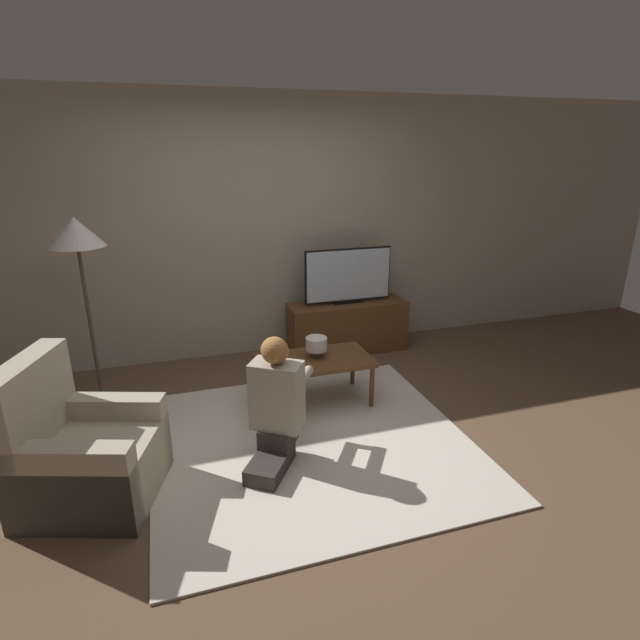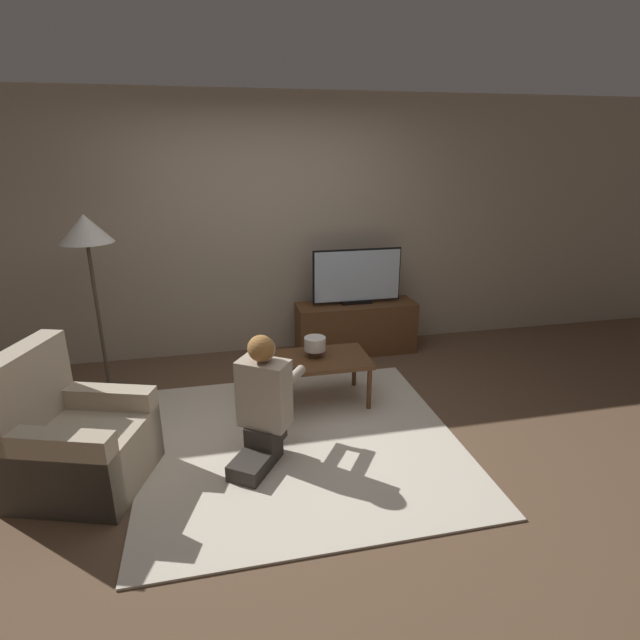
{
  "view_description": "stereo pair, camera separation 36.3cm",
  "coord_description": "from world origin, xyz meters",
  "px_view_note": "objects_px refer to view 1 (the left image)",
  "views": [
    {
      "loc": [
        -0.91,
        -3.06,
        2.09
      ],
      "look_at": [
        0.3,
        0.75,
        0.69
      ],
      "focal_mm": 28.0,
      "sensor_mm": 36.0,
      "label": 1
    },
    {
      "loc": [
        -0.56,
        -3.16,
        2.09
      ],
      "look_at": [
        0.3,
        0.75,
        0.69
      ],
      "focal_mm": 28.0,
      "sensor_mm": 36.0,
      "label": 2
    }
  ],
  "objects_px": {
    "person_kneeling": "(276,402)",
    "armchair": "(84,456)",
    "floor_lamp": "(77,244)",
    "coffee_table": "(314,363)",
    "tv": "(348,276)",
    "table_lamp": "(316,345)"
  },
  "relations": [
    {
      "from": "tv",
      "to": "table_lamp",
      "type": "xyz_separation_m",
      "value": [
        -0.65,
        -0.98,
        -0.31
      ]
    },
    {
      "from": "tv",
      "to": "table_lamp",
      "type": "height_order",
      "value": "tv"
    },
    {
      "from": "table_lamp",
      "to": "person_kneeling",
      "type": "bearing_deg",
      "value": -124.52
    },
    {
      "from": "person_kneeling",
      "to": "armchair",
      "type": "bearing_deg",
      "value": 34.78
    },
    {
      "from": "coffee_table",
      "to": "person_kneeling",
      "type": "xyz_separation_m",
      "value": [
        -0.49,
        -0.71,
        0.08
      ]
    },
    {
      "from": "coffee_table",
      "to": "floor_lamp",
      "type": "xyz_separation_m",
      "value": [
        -1.75,
        0.63,
        1.0
      ]
    },
    {
      "from": "floor_lamp",
      "to": "person_kneeling",
      "type": "height_order",
      "value": "floor_lamp"
    },
    {
      "from": "tv",
      "to": "coffee_table",
      "type": "bearing_deg",
      "value": -123.65
    },
    {
      "from": "coffee_table",
      "to": "table_lamp",
      "type": "bearing_deg",
      "value": 50.33
    },
    {
      "from": "table_lamp",
      "to": "coffee_table",
      "type": "bearing_deg",
      "value": -129.67
    },
    {
      "from": "tv",
      "to": "armchair",
      "type": "xyz_separation_m",
      "value": [
        -2.38,
        -1.75,
        -0.53
      ]
    },
    {
      "from": "floor_lamp",
      "to": "armchair",
      "type": "distance_m",
      "value": 1.73
    },
    {
      "from": "floor_lamp",
      "to": "table_lamp",
      "type": "relative_size",
      "value": 8.76
    },
    {
      "from": "tv",
      "to": "person_kneeling",
      "type": "xyz_separation_m",
      "value": [
        -1.17,
        -1.74,
        -0.37
      ]
    },
    {
      "from": "person_kneeling",
      "to": "table_lamp",
      "type": "height_order",
      "value": "person_kneeling"
    },
    {
      "from": "floor_lamp",
      "to": "person_kneeling",
      "type": "distance_m",
      "value": 2.05
    },
    {
      "from": "coffee_table",
      "to": "floor_lamp",
      "type": "height_order",
      "value": "floor_lamp"
    },
    {
      "from": "table_lamp",
      "to": "floor_lamp",
      "type": "bearing_deg",
      "value": 161.71
    },
    {
      "from": "armchair",
      "to": "table_lamp",
      "type": "xyz_separation_m",
      "value": [
        1.73,
        0.77,
        0.22
      ]
    },
    {
      "from": "coffee_table",
      "to": "table_lamp",
      "type": "distance_m",
      "value": 0.15
    },
    {
      "from": "tv",
      "to": "person_kneeling",
      "type": "height_order",
      "value": "tv"
    },
    {
      "from": "floor_lamp",
      "to": "table_lamp",
      "type": "height_order",
      "value": "floor_lamp"
    }
  ]
}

